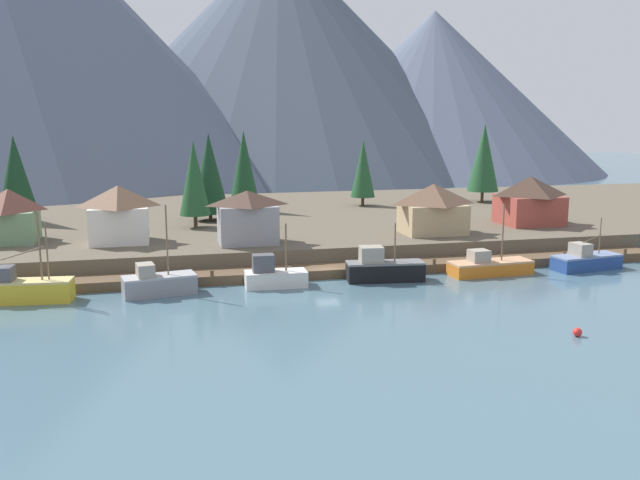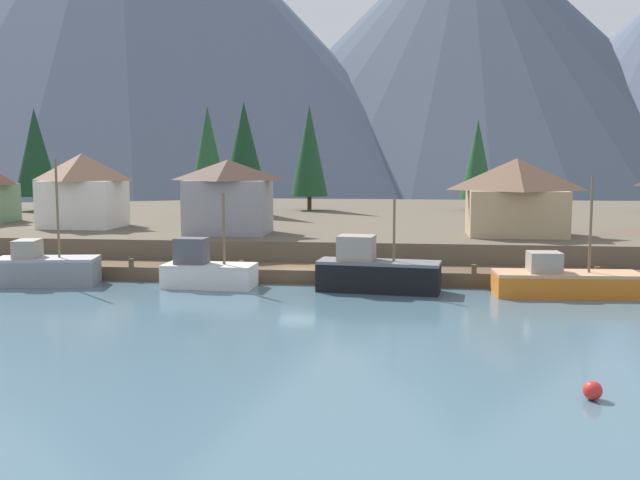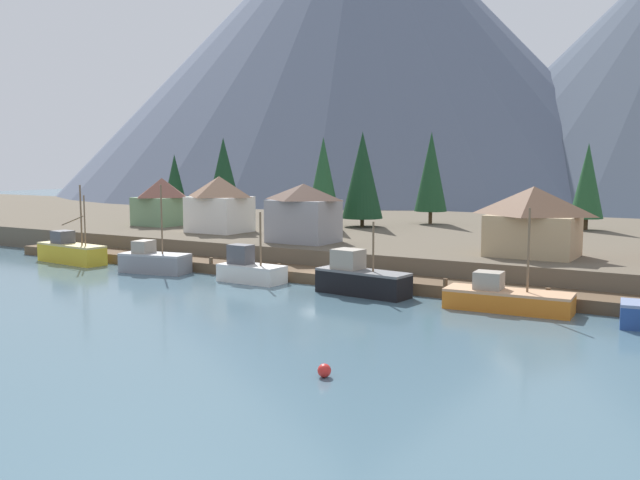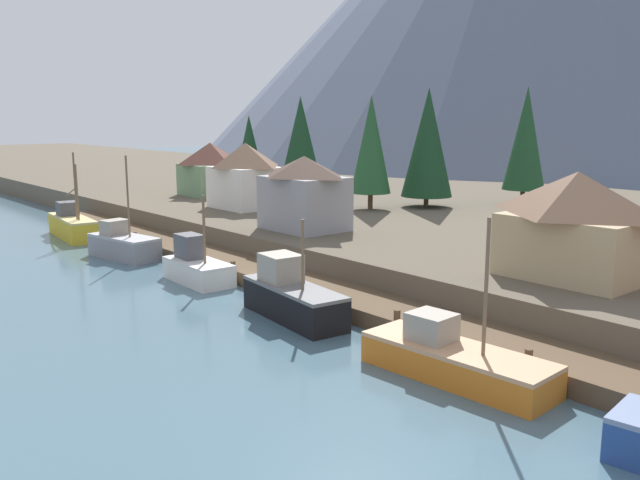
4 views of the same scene
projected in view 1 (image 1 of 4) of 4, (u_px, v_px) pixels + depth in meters
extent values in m
cube|color=#476675|center=(291.00, 249.00, 89.70)|extent=(400.00, 400.00, 1.00)
cube|color=brown|center=(323.00, 271.00, 72.31)|extent=(80.00, 4.00, 1.00)
cylinder|color=brown|center=(43.00, 287.00, 64.07)|extent=(0.36, 0.36, 1.60)
cylinder|color=brown|center=(130.00, 283.00, 65.92)|extent=(0.36, 0.36, 1.60)
cylinder|color=brown|center=(212.00, 278.00, 67.77)|extent=(0.36, 0.36, 1.60)
cylinder|color=brown|center=(290.00, 274.00, 69.61)|extent=(0.36, 0.36, 1.60)
cylinder|color=brown|center=(364.00, 270.00, 71.46)|extent=(0.36, 0.36, 1.60)
cylinder|color=brown|center=(434.00, 266.00, 73.31)|extent=(0.36, 0.36, 1.60)
cylinder|color=brown|center=(501.00, 262.00, 75.16)|extent=(0.36, 0.36, 1.60)
cylinder|color=brown|center=(564.00, 259.00, 77.00)|extent=(0.36, 0.36, 1.60)
cylinder|color=brown|center=(625.00, 255.00, 78.85)|extent=(0.36, 0.36, 1.60)
cube|color=brown|center=(275.00, 222.00, 100.86)|extent=(400.00, 56.00, 2.50)
cone|color=#475160|center=(280.00, 56.00, 211.21)|extent=(144.48, 144.48, 71.57)
cone|color=slate|center=(433.00, 92.00, 209.48)|extent=(104.46, 104.46, 48.79)
cube|color=gold|center=(21.00, 292.00, 61.74)|extent=(9.31, 3.40, 1.86)
cube|color=tan|center=(20.00, 281.00, 61.56)|extent=(9.31, 3.40, 0.20)
cube|color=#4C4C51|center=(2.00, 274.00, 61.22)|extent=(2.14, 2.02, 1.34)
cylinder|color=brown|center=(40.00, 246.00, 61.22)|extent=(0.18, 0.18, 6.37)
cylinder|color=brown|center=(47.00, 251.00, 61.40)|extent=(0.15, 0.15, 5.29)
cylinder|color=brown|center=(22.00, 253.00, 61.13)|extent=(3.83, 0.52, 1.24)
cube|color=gray|center=(160.00, 286.00, 64.39)|extent=(7.17, 3.83, 1.71)
cube|color=#9F9FA2|center=(159.00, 276.00, 64.22)|extent=(7.17, 3.83, 0.20)
cube|color=gray|center=(145.00, 270.00, 63.60)|extent=(1.88, 2.30, 1.23)
cylinder|color=brown|center=(167.00, 240.00, 63.94)|extent=(0.16, 0.16, 6.74)
cube|color=silver|center=(276.00, 280.00, 67.51)|extent=(6.24, 2.90, 1.38)
cube|color=silver|center=(276.00, 272.00, 67.37)|extent=(6.24, 2.90, 0.20)
cube|color=#4C4C51|center=(263.00, 263.00, 66.95)|extent=(2.18, 1.56, 1.76)
cylinder|color=brown|center=(286.00, 247.00, 67.12)|extent=(0.19, 0.19, 4.82)
cube|color=black|center=(385.00, 272.00, 69.87)|extent=(8.20, 3.42, 1.83)
cube|color=slate|center=(385.00, 263.00, 69.69)|extent=(8.20, 3.42, 0.20)
cube|color=gray|center=(371.00, 254.00, 69.34)|extent=(2.55, 2.24, 1.63)
cylinder|color=brown|center=(395.00, 242.00, 69.42)|extent=(0.17, 0.17, 4.05)
cube|color=#CC6B1E|center=(490.00, 269.00, 72.67)|extent=(9.26, 3.43, 1.31)
cube|color=tan|center=(491.00, 262.00, 72.53)|extent=(9.26, 3.43, 0.20)
cube|color=gray|center=(479.00, 256.00, 71.98)|extent=(2.10, 1.88, 1.29)
cylinder|color=brown|center=(503.00, 232.00, 72.35)|extent=(0.17, 0.17, 6.09)
cube|color=navy|center=(586.00, 263.00, 75.13)|extent=(8.21, 3.85, 1.46)
cube|color=#6C7DA2|center=(587.00, 256.00, 74.98)|extent=(8.21, 3.85, 0.20)
cube|color=gray|center=(580.00, 249.00, 74.49)|extent=(1.91, 2.36, 1.39)
cylinder|color=brown|center=(600.00, 236.00, 75.21)|extent=(0.13, 0.13, 4.10)
cylinder|color=brown|center=(592.00, 238.00, 74.87)|extent=(2.59, 0.45, 0.85)
cube|color=#6B8E66|center=(11.00, 226.00, 77.66)|extent=(5.74, 6.09, 3.69)
pyramid|color=brown|center=(8.00, 200.00, 77.10)|extent=(6.03, 6.40, 2.52)
cube|color=tan|center=(433.00, 219.00, 83.52)|extent=(7.54, 5.48, 3.65)
pyramid|color=brown|center=(434.00, 194.00, 82.96)|extent=(7.91, 5.75, 2.54)
cube|color=gray|center=(248.00, 224.00, 76.90)|extent=(6.55, 4.99, 4.40)
pyramid|color=#422D23|center=(247.00, 198.00, 76.36)|extent=(6.87, 5.24, 1.68)
cube|color=#9E4238|center=(529.00, 210.00, 90.83)|extent=(7.56, 6.68, 3.88)
pyramid|color=#422D23|center=(530.00, 186.00, 90.24)|extent=(7.94, 7.02, 2.60)
cube|color=silver|center=(120.00, 225.00, 77.33)|extent=(6.50, 5.57, 4.19)
pyramid|color=brown|center=(118.00, 196.00, 76.73)|extent=(6.82, 5.85, 2.42)
cylinder|color=#4C3823|center=(196.00, 221.00, 88.14)|extent=(0.50, 0.50, 1.67)
cone|color=#1E4C28|center=(194.00, 178.00, 87.12)|extent=(4.05, 4.05, 9.67)
cylinder|color=#4C3823|center=(245.00, 205.00, 103.66)|extent=(0.50, 0.50, 1.71)
cone|color=#194223|center=(244.00, 165.00, 102.55)|extent=(4.35, 4.35, 10.60)
cylinder|color=#4C3823|center=(363.00, 201.00, 109.98)|extent=(0.50, 0.50, 1.43)
cone|color=#1E4C28|center=(363.00, 169.00, 109.03)|extent=(3.97, 3.97, 9.17)
cylinder|color=#4C3823|center=(19.00, 217.00, 91.98)|extent=(0.50, 0.50, 1.73)
cone|color=#14381E|center=(16.00, 173.00, 90.91)|extent=(4.94, 4.94, 10.19)
cylinder|color=#4C3823|center=(211.00, 216.00, 94.25)|extent=(0.50, 0.50, 1.11)
cone|color=#14381E|center=(209.00, 173.00, 93.15)|extent=(5.26, 5.26, 11.04)
cylinder|color=#4C3823|center=(482.00, 196.00, 114.89)|extent=(0.50, 0.50, 1.86)
cone|color=#1E4C28|center=(484.00, 158.00, 113.70)|extent=(5.31, 5.31, 11.31)
sphere|color=red|center=(577.00, 332.00, 52.18)|extent=(0.70, 0.70, 0.70)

